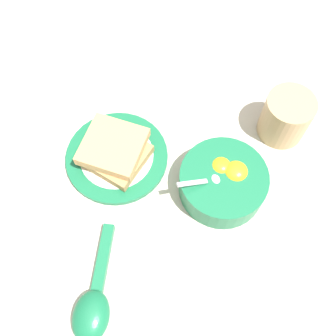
{
  "coord_description": "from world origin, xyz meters",
  "views": [
    {
      "loc": [
        -0.26,
        0.11,
        0.61
      ],
      "look_at": [
        0.0,
        -0.0,
        0.02
      ],
      "focal_mm": 42.0,
      "sensor_mm": 36.0,
      "label": 1
    }
  ],
  "objects_px": {
    "egg_bowl": "(223,182)",
    "drinking_cup": "(287,117)",
    "toast_plate": "(117,157)",
    "soup_spoon": "(93,306)",
    "toast_sandwich": "(114,151)"
  },
  "relations": [
    {
      "from": "egg_bowl",
      "to": "drinking_cup",
      "type": "distance_m",
      "value": 0.16
    },
    {
      "from": "toast_plate",
      "to": "drinking_cup",
      "type": "height_order",
      "value": "drinking_cup"
    },
    {
      "from": "toast_sandwich",
      "to": "soup_spoon",
      "type": "xyz_separation_m",
      "value": [
        -0.22,
        0.12,
        -0.02
      ]
    },
    {
      "from": "egg_bowl",
      "to": "soup_spoon",
      "type": "relative_size",
      "value": 0.9
    },
    {
      "from": "toast_plate",
      "to": "soup_spoon",
      "type": "height_order",
      "value": "soup_spoon"
    },
    {
      "from": "toast_plate",
      "to": "soup_spoon",
      "type": "relative_size",
      "value": 1.05
    },
    {
      "from": "toast_sandwich",
      "to": "drinking_cup",
      "type": "distance_m",
      "value": 0.3
    },
    {
      "from": "soup_spoon",
      "to": "drinking_cup",
      "type": "relative_size",
      "value": 1.99
    },
    {
      "from": "toast_sandwich",
      "to": "drinking_cup",
      "type": "xyz_separation_m",
      "value": [
        -0.07,
        -0.29,
        0.01
      ]
    },
    {
      "from": "toast_sandwich",
      "to": "drinking_cup",
      "type": "relative_size",
      "value": 1.66
    },
    {
      "from": "toast_plate",
      "to": "toast_sandwich",
      "type": "bearing_deg",
      "value": 108.23
    },
    {
      "from": "toast_plate",
      "to": "drinking_cup",
      "type": "distance_m",
      "value": 0.3
    },
    {
      "from": "egg_bowl",
      "to": "drinking_cup",
      "type": "bearing_deg",
      "value": -68.76
    },
    {
      "from": "egg_bowl",
      "to": "toast_plate",
      "type": "distance_m",
      "value": 0.19
    },
    {
      "from": "toast_plate",
      "to": "toast_sandwich",
      "type": "height_order",
      "value": "toast_sandwich"
    }
  ]
}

